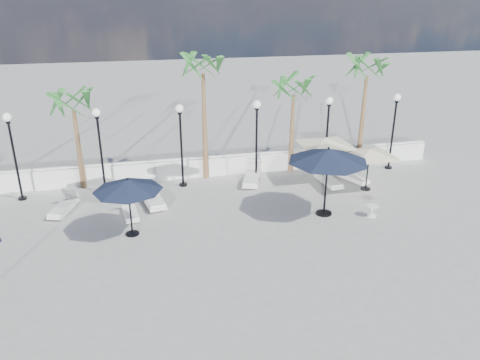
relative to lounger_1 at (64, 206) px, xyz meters
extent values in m
plane|color=gray|center=(5.07, -4.80, -0.24)|extent=(100.00, 100.00, 0.00)
cube|color=silver|center=(5.07, 2.70, 0.21)|extent=(26.00, 0.30, 0.90)
cube|color=silver|center=(5.07, 2.70, 0.73)|extent=(26.00, 0.12, 0.08)
cylinder|color=black|center=(-1.93, 1.70, -0.19)|extent=(0.36, 0.36, 0.10)
cylinder|color=black|center=(-1.93, 1.70, 1.51)|extent=(0.10, 0.10, 3.50)
cylinder|color=black|center=(-1.93, 1.70, 3.21)|extent=(0.18, 0.18, 0.10)
sphere|color=white|center=(-1.93, 1.70, 3.42)|extent=(0.36, 0.36, 0.36)
cylinder|color=black|center=(1.57, 1.70, -0.19)|extent=(0.36, 0.36, 0.10)
cylinder|color=black|center=(1.57, 1.70, 1.51)|extent=(0.10, 0.10, 3.50)
cylinder|color=black|center=(1.57, 1.70, 3.21)|extent=(0.18, 0.18, 0.10)
sphere|color=white|center=(1.57, 1.70, 3.42)|extent=(0.36, 0.36, 0.36)
cylinder|color=black|center=(5.07, 1.70, -0.19)|extent=(0.36, 0.36, 0.10)
cylinder|color=black|center=(5.07, 1.70, 1.51)|extent=(0.10, 0.10, 3.50)
cylinder|color=black|center=(5.07, 1.70, 3.21)|extent=(0.18, 0.18, 0.10)
sphere|color=white|center=(5.07, 1.70, 3.42)|extent=(0.36, 0.36, 0.36)
cylinder|color=black|center=(8.57, 1.70, -0.19)|extent=(0.36, 0.36, 0.10)
cylinder|color=black|center=(8.57, 1.70, 1.51)|extent=(0.10, 0.10, 3.50)
cylinder|color=black|center=(8.57, 1.70, 3.21)|extent=(0.18, 0.18, 0.10)
sphere|color=white|center=(8.57, 1.70, 3.42)|extent=(0.36, 0.36, 0.36)
cylinder|color=black|center=(12.07, 1.70, -0.19)|extent=(0.36, 0.36, 0.10)
cylinder|color=black|center=(12.07, 1.70, 1.51)|extent=(0.10, 0.10, 3.50)
cylinder|color=black|center=(12.07, 1.70, 3.21)|extent=(0.18, 0.18, 0.10)
sphere|color=white|center=(12.07, 1.70, 3.42)|extent=(0.36, 0.36, 0.36)
cylinder|color=black|center=(15.57, 1.70, -0.19)|extent=(0.36, 0.36, 0.10)
cylinder|color=black|center=(15.57, 1.70, 1.51)|extent=(0.10, 0.10, 3.50)
cylinder|color=black|center=(15.57, 1.70, 3.21)|extent=(0.18, 0.18, 0.10)
sphere|color=white|center=(15.57, 1.70, 3.42)|extent=(0.36, 0.36, 0.36)
cone|color=brown|center=(0.57, 2.50, 1.56)|extent=(0.28, 0.28, 3.60)
cone|color=brown|center=(6.27, 2.50, 2.26)|extent=(0.28, 0.28, 5.00)
cone|color=brown|center=(10.57, 2.50, 1.66)|extent=(0.28, 0.28, 3.80)
cone|color=brown|center=(14.27, 2.50, 2.06)|extent=(0.28, 0.28, 4.60)
cube|color=silver|center=(-0.01, -0.02, -0.09)|extent=(1.13, 1.96, 0.10)
cube|color=silver|center=(-0.08, -0.26, 0.02)|extent=(0.92, 1.37, 0.10)
cube|color=silver|center=(0.21, 0.70, 0.28)|extent=(0.68, 0.59, 0.58)
cube|color=silver|center=(2.66, -1.04, -0.11)|extent=(0.73, 1.64, 0.09)
cube|color=silver|center=(2.69, -1.25, -0.02)|extent=(0.63, 1.13, 0.09)
cube|color=silver|center=(2.58, -0.40, 0.21)|extent=(0.54, 0.44, 0.50)
cube|color=silver|center=(3.59, -0.03, -0.07)|extent=(1.08, 2.18, 0.11)
cube|color=silver|center=(3.65, -0.31, 0.05)|extent=(0.91, 1.51, 0.11)
cube|color=silver|center=(3.43, 0.80, 0.35)|extent=(0.73, 0.61, 0.65)
cube|color=silver|center=(11.73, 0.36, -0.09)|extent=(0.78, 1.92, 0.10)
cube|color=silver|center=(11.75, 0.11, 0.02)|extent=(0.69, 1.31, 0.10)
cube|color=silver|center=(11.66, 1.12, 0.29)|extent=(0.62, 0.49, 0.58)
cube|color=silver|center=(8.28, 1.40, -0.07)|extent=(1.33, 2.21, 0.11)
cube|color=silver|center=(8.19, 1.13, 0.06)|extent=(1.07, 1.55, 0.11)
cube|color=silver|center=(8.54, 2.20, 0.35)|extent=(0.78, 0.68, 0.65)
cube|color=silver|center=(13.02, 0.47, -0.10)|extent=(1.14, 1.75, 0.09)
cube|color=silver|center=(13.11, 0.26, 0.00)|extent=(0.91, 1.24, 0.09)
cube|color=silver|center=(12.77, 1.10, 0.23)|extent=(0.63, 0.56, 0.52)
cylinder|color=silver|center=(1.80, 1.37, -0.22)|extent=(0.37, 0.37, 0.03)
cylinder|color=silver|center=(1.80, 1.37, -0.02)|extent=(0.06, 0.06, 0.45)
cylinder|color=silver|center=(1.80, 1.37, 0.22)|extent=(0.48, 0.48, 0.03)
cylinder|color=silver|center=(12.13, -3.14, -0.22)|extent=(0.37, 0.37, 0.03)
cylinder|color=silver|center=(12.13, -3.14, -0.02)|extent=(0.06, 0.06, 0.44)
cylinder|color=silver|center=(12.13, -3.14, 0.22)|extent=(0.48, 0.48, 0.03)
cylinder|color=black|center=(2.71, -2.60, -0.21)|extent=(0.50, 0.50, 0.05)
cylinder|color=black|center=(2.71, -2.60, 0.84)|extent=(0.06, 0.06, 2.16)
cone|color=black|center=(2.71, -2.60, 1.75)|extent=(2.51, 2.51, 0.40)
sphere|color=black|center=(2.71, -2.60, 1.98)|extent=(0.07, 0.07, 0.07)
cylinder|color=black|center=(10.32, -2.55, -0.20)|extent=(0.64, 0.64, 0.07)
cylinder|color=black|center=(10.32, -2.55, 1.13)|extent=(0.08, 0.08, 2.73)
cone|color=black|center=(10.32, -2.55, 2.29)|extent=(3.19, 3.19, 0.51)
sphere|color=black|center=(10.32, -2.55, 2.57)|extent=(0.09, 0.09, 0.09)
cylinder|color=black|center=(11.69, 0.92, -0.21)|extent=(0.47, 0.47, 0.05)
cylinder|color=black|center=(11.69, 0.92, 0.80)|extent=(0.06, 0.06, 2.08)
pyramid|color=beige|center=(11.69, 0.92, 1.86)|extent=(4.59, 4.59, 0.32)
cylinder|color=black|center=(13.17, -0.56, -0.21)|extent=(0.44, 0.44, 0.05)
cylinder|color=black|center=(13.17, -0.56, 0.72)|extent=(0.06, 0.06, 1.92)
pyramid|color=beige|center=(13.17, -0.56, 1.70)|extent=(4.16, 4.16, 0.30)
camera|label=1|loc=(3.24, -18.49, 8.17)|focal=35.00mm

